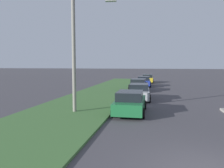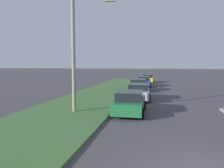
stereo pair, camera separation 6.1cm
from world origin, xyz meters
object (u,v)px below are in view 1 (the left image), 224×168
Objects in this scene: parked_car_black at (138,85)px; parked_car_green at (130,102)px; parked_car_blue at (144,81)px; parked_car_yellow at (147,79)px; parked_car_silver at (139,92)px; streetlight at (79,46)px.

parked_car_green is at bearing -176.10° from parked_car_black.
parked_car_yellow is at bearing -4.37° from parked_car_blue.
parked_car_black is at bearing 2.34° from parked_car_silver.
streetlight is (-0.65, 3.24, 3.67)m from parked_car_green.
parked_car_silver is 1.01× the size of parked_car_yellow.
parked_car_green is at bearing -78.64° from streetlight.
parked_car_blue is (17.81, 0.05, 0.00)m from parked_car_green.
parked_car_green is at bearing 178.25° from parked_car_blue.
parked_car_black is at bearing 175.42° from parked_car_yellow.
parked_car_blue is at bearing 175.87° from parked_car_yellow.
parked_car_black is 0.58× the size of streetlight.
parked_car_silver is at bearing -2.24° from parked_car_green.
parked_car_yellow is at bearing -7.89° from streetlight.
parked_car_black and parked_car_blue have the same top height.
parked_car_green and parked_car_yellow have the same top height.
parked_car_silver is at bearing -173.01° from parked_car_black.
parked_car_yellow is at bearing -2.76° from parked_car_silver.
parked_car_yellow is (12.25, -0.62, 0.00)m from parked_car_black.
parked_car_green and parked_car_blue have the same top height.
streetlight is (-6.27, 3.41, 3.67)m from parked_car_silver.
parked_car_blue is at bearing -9.81° from streetlight.
parked_car_green is 0.58× the size of streetlight.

